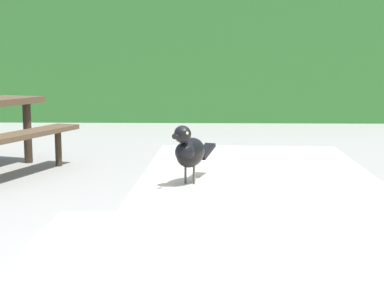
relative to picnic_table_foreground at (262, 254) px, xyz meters
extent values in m
cube|color=#387A33|center=(0.21, 9.47, 0.59)|extent=(28.00, 1.41, 2.29)
cube|color=#B2A893|center=(0.00, 0.00, 0.15)|extent=(0.80, 1.82, 0.07)
cylinder|color=slate|center=(-0.25, 0.71, -0.22)|extent=(0.09, 0.09, 0.67)
cylinder|color=slate|center=(0.28, 0.70, -0.22)|extent=(0.09, 0.09, 0.67)
cylinder|color=slate|center=(-0.69, 0.66, -0.36)|extent=(0.07, 0.07, 0.39)
ellipsoid|color=black|center=(-0.21, 0.11, 0.28)|extent=(0.12, 0.17, 0.09)
ellipsoid|color=black|center=(-0.23, 0.07, 0.29)|extent=(0.08, 0.08, 0.06)
sphere|color=black|center=(-0.23, 0.06, 0.34)|extent=(0.05, 0.05, 0.05)
sphere|color=#EAE08C|center=(-0.22, 0.04, 0.35)|extent=(0.01, 0.01, 0.01)
sphere|color=#EAE08C|center=(-0.26, 0.05, 0.35)|extent=(0.01, 0.01, 0.01)
cone|color=black|center=(-0.25, 0.02, 0.34)|extent=(0.03, 0.03, 0.02)
cube|color=black|center=(-0.17, 0.22, 0.27)|extent=(0.07, 0.11, 0.04)
cylinder|color=#47423D|center=(-0.20, 0.10, 0.21)|extent=(0.01, 0.01, 0.05)
cylinder|color=#47423D|center=(-0.23, 0.11, 0.21)|extent=(0.01, 0.01, 0.05)
cylinder|color=#382B1D|center=(-2.17, 4.53, -0.22)|extent=(0.09, 0.09, 0.67)
cube|color=brown|center=(-1.98, 3.73, -0.14)|extent=(0.80, 1.71, 0.05)
cylinder|color=#382B1D|center=(-1.78, 4.34, -0.36)|extent=(0.07, 0.07, 0.39)
camera|label=1|loc=(-0.16, -1.55, 0.55)|focal=51.88mm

